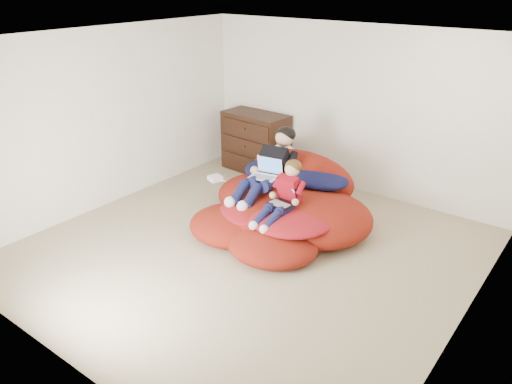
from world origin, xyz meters
name	(u,v)px	position (x,y,z in m)	size (l,w,h in m)	color
room_shell	(249,234)	(0.00, 0.00, 0.22)	(5.10, 5.10, 2.77)	tan
dresser	(255,142)	(-1.58, 2.21, 0.50)	(1.15, 0.66, 1.00)	black
beanbag_pile	(283,206)	(-0.08, 0.86, 0.25)	(2.36, 2.39, 0.85)	maroon
cream_pillow	(284,153)	(-0.70, 1.77, 0.62)	(0.42, 0.27, 0.27)	silver
older_boy	(271,164)	(-0.41, 1.02, 0.72)	(0.45, 1.32, 0.85)	black
younger_boy	(284,193)	(0.15, 0.51, 0.63)	(0.28, 0.88, 0.70)	#A70E1D
laptop_white	(266,172)	(-0.41, 0.91, 0.65)	(0.40, 0.38, 0.26)	white
laptop_black	(283,199)	(0.15, 0.50, 0.55)	(0.32, 0.32, 0.22)	black
power_adapter	(215,178)	(-1.19, 0.74, 0.42)	(0.17, 0.17, 0.07)	white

